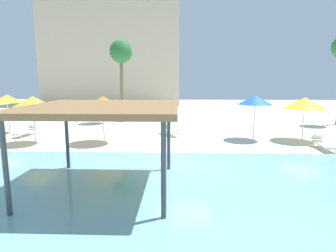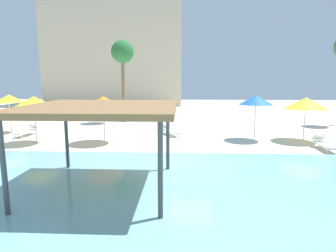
{
  "view_description": "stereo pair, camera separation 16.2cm",
  "coord_description": "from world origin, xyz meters",
  "px_view_note": "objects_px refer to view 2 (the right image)",
  "views": [
    {
      "loc": [
        -0.34,
        -12.12,
        3.61
      ],
      "look_at": [
        -0.82,
        2.0,
        1.3
      ],
      "focal_mm": 30.21,
      "sensor_mm": 36.0,
      "label": 1
    },
    {
      "loc": [
        -0.18,
        -12.11,
        3.61
      ],
      "look_at": [
        -0.82,
        2.0,
        1.3
      ],
      "focal_mm": 30.21,
      "sensor_mm": 36.0,
      "label": 2
    }
  ],
  "objects_px": {
    "beach_umbrella_yellow_5": "(34,102)",
    "lounge_chair_1": "(170,130)",
    "beach_umbrella_orange_1": "(103,102)",
    "beach_umbrella_yellow_3": "(9,99)",
    "beach_umbrella_blue_4": "(256,100)",
    "palm_tree_0": "(122,54)",
    "shade_pavilion": "(101,110)",
    "beach_umbrella_yellow_0": "(306,103)",
    "lounge_chair_0": "(324,143)",
    "lounge_chair_3": "(28,130)"
  },
  "relations": [
    {
      "from": "beach_umbrella_yellow_5",
      "to": "lounge_chair_1",
      "type": "bearing_deg",
      "value": 19.69
    },
    {
      "from": "beach_umbrella_orange_1",
      "to": "beach_umbrella_yellow_3",
      "type": "height_order",
      "value": "beach_umbrella_orange_1"
    },
    {
      "from": "beach_umbrella_blue_4",
      "to": "palm_tree_0",
      "type": "distance_m",
      "value": 12.17
    },
    {
      "from": "beach_umbrella_blue_4",
      "to": "palm_tree_0",
      "type": "height_order",
      "value": "palm_tree_0"
    },
    {
      "from": "beach_umbrella_orange_1",
      "to": "shade_pavilion",
      "type": "bearing_deg",
      "value": -75.09
    },
    {
      "from": "shade_pavilion",
      "to": "beach_umbrella_yellow_3",
      "type": "bearing_deg",
      "value": 133.12
    },
    {
      "from": "beach_umbrella_yellow_0",
      "to": "beach_umbrella_orange_1",
      "type": "relative_size",
      "value": 0.96
    },
    {
      "from": "shade_pavilion",
      "to": "palm_tree_0",
      "type": "bearing_deg",
      "value": 98.85
    },
    {
      "from": "lounge_chair_0",
      "to": "shade_pavilion",
      "type": "bearing_deg",
      "value": -57.07
    },
    {
      "from": "beach_umbrella_yellow_0",
      "to": "lounge_chair_3",
      "type": "distance_m",
      "value": 17.51
    },
    {
      "from": "beach_umbrella_yellow_0",
      "to": "shade_pavilion",
      "type": "bearing_deg",
      "value": -141.17
    },
    {
      "from": "beach_umbrella_blue_4",
      "to": "lounge_chair_0",
      "type": "distance_m",
      "value": 4.34
    },
    {
      "from": "beach_umbrella_blue_4",
      "to": "palm_tree_0",
      "type": "bearing_deg",
      "value": 143.47
    },
    {
      "from": "beach_umbrella_yellow_3",
      "to": "lounge_chair_3",
      "type": "relative_size",
      "value": 1.34
    },
    {
      "from": "shade_pavilion",
      "to": "beach_umbrella_blue_4",
      "type": "bearing_deg",
      "value": 49.15
    },
    {
      "from": "beach_umbrella_orange_1",
      "to": "beach_umbrella_yellow_5",
      "type": "height_order",
      "value": "beach_umbrella_yellow_5"
    },
    {
      "from": "beach_umbrella_yellow_0",
      "to": "lounge_chair_3",
      "type": "relative_size",
      "value": 1.32
    },
    {
      "from": "beach_umbrella_blue_4",
      "to": "beach_umbrella_yellow_5",
      "type": "height_order",
      "value": "beach_umbrella_blue_4"
    },
    {
      "from": "shade_pavilion",
      "to": "beach_umbrella_yellow_0",
      "type": "height_order",
      "value": "shade_pavilion"
    },
    {
      "from": "shade_pavilion",
      "to": "beach_umbrella_orange_1",
      "type": "bearing_deg",
      "value": 104.91
    },
    {
      "from": "lounge_chair_1",
      "to": "palm_tree_0",
      "type": "bearing_deg",
      "value": -167.33
    },
    {
      "from": "lounge_chair_0",
      "to": "palm_tree_0",
      "type": "height_order",
      "value": "palm_tree_0"
    },
    {
      "from": "beach_umbrella_yellow_0",
      "to": "lounge_chair_3",
      "type": "xyz_separation_m",
      "value": [
        -17.38,
        0.84,
        -1.92
      ]
    },
    {
      "from": "shade_pavilion",
      "to": "beach_umbrella_blue_4",
      "type": "relative_size",
      "value": 1.78
    },
    {
      "from": "beach_umbrella_yellow_0",
      "to": "lounge_chair_0",
      "type": "distance_m",
      "value": 2.85
    },
    {
      "from": "beach_umbrella_orange_1",
      "to": "beach_umbrella_blue_4",
      "type": "bearing_deg",
      "value": 7.62
    },
    {
      "from": "beach_umbrella_yellow_3",
      "to": "lounge_chair_0",
      "type": "bearing_deg",
      "value": -11.38
    },
    {
      "from": "beach_umbrella_yellow_3",
      "to": "beach_umbrella_yellow_5",
      "type": "bearing_deg",
      "value": -42.43
    },
    {
      "from": "lounge_chair_3",
      "to": "lounge_chair_1",
      "type": "bearing_deg",
      "value": 102.01
    },
    {
      "from": "beach_umbrella_yellow_5",
      "to": "shade_pavilion",
      "type": "bearing_deg",
      "value": -49.18
    },
    {
      "from": "beach_umbrella_yellow_0",
      "to": "beach_umbrella_yellow_5",
      "type": "bearing_deg",
      "value": -175.28
    },
    {
      "from": "lounge_chair_0",
      "to": "palm_tree_0",
      "type": "xyz_separation_m",
      "value": [
        -12.46,
        9.23,
        5.42
      ]
    },
    {
      "from": "lounge_chair_0",
      "to": "lounge_chair_3",
      "type": "height_order",
      "value": "same"
    },
    {
      "from": "beach_umbrella_yellow_0",
      "to": "beach_umbrella_orange_1",
      "type": "distance_m",
      "value": 11.82
    },
    {
      "from": "beach_umbrella_yellow_3",
      "to": "lounge_chair_1",
      "type": "height_order",
      "value": "beach_umbrella_yellow_3"
    },
    {
      "from": "beach_umbrella_blue_4",
      "to": "beach_umbrella_yellow_3",
      "type": "bearing_deg",
      "value": 174.33
    },
    {
      "from": "beach_umbrella_yellow_3",
      "to": "lounge_chair_1",
      "type": "distance_m",
      "value": 11.19
    },
    {
      "from": "beach_umbrella_yellow_3",
      "to": "beach_umbrella_blue_4",
      "type": "bearing_deg",
      "value": -5.67
    },
    {
      "from": "palm_tree_0",
      "to": "beach_umbrella_blue_4",
      "type": "bearing_deg",
      "value": -36.53
    },
    {
      "from": "beach_umbrella_yellow_3",
      "to": "lounge_chair_3",
      "type": "bearing_deg",
      "value": -29.18
    },
    {
      "from": "beach_umbrella_yellow_0",
      "to": "beach_umbrella_blue_4",
      "type": "bearing_deg",
      "value": 176.61
    },
    {
      "from": "lounge_chair_1",
      "to": "lounge_chair_0",
      "type": "bearing_deg",
      "value": 43.1
    },
    {
      "from": "beach_umbrella_yellow_3",
      "to": "palm_tree_0",
      "type": "distance_m",
      "value": 9.29
    },
    {
      "from": "lounge_chair_0",
      "to": "palm_tree_0",
      "type": "bearing_deg",
      "value": -123.82
    },
    {
      "from": "palm_tree_0",
      "to": "beach_umbrella_yellow_5",
      "type": "bearing_deg",
      "value": -112.09
    },
    {
      "from": "beach_umbrella_yellow_0",
      "to": "beach_umbrella_orange_1",
      "type": "bearing_deg",
      "value": -175.05
    },
    {
      "from": "beach_umbrella_yellow_5",
      "to": "lounge_chair_1",
      "type": "xyz_separation_m",
      "value": [
        7.63,
        2.73,
        -2.07
      ]
    },
    {
      "from": "shade_pavilion",
      "to": "beach_umbrella_yellow_0",
      "type": "xyz_separation_m",
      "value": [
        9.92,
        7.99,
        -0.4
      ]
    },
    {
      "from": "beach_umbrella_yellow_5",
      "to": "lounge_chair_0",
      "type": "height_order",
      "value": "beach_umbrella_yellow_5"
    },
    {
      "from": "shade_pavilion",
      "to": "palm_tree_0",
      "type": "distance_m",
      "value": 15.61
    }
  ]
}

